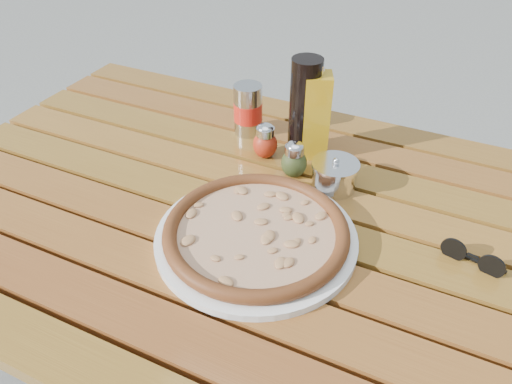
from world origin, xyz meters
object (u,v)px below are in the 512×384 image
at_px(pepper_shaker, 265,141).
at_px(oregano_shaker, 294,160).
at_px(soda_can, 248,110).
at_px(sunglasses, 472,258).
at_px(plate, 256,238).
at_px(parmesan_tin, 335,175).
at_px(olive_oil_cruet, 316,116).
at_px(table, 252,239).
at_px(dark_bottle, 305,108).
at_px(pizza, 256,231).

bearing_deg(pepper_shaker, oregano_shaker, -25.62).
relative_size(soda_can, sunglasses, 1.08).
distance_m(pepper_shaker, sunglasses, 0.48).
bearing_deg(sunglasses, plate, -150.63).
relative_size(plate, sunglasses, 3.24).
xyz_separation_m(plate, parmesan_tin, (0.07, 0.21, 0.02)).
bearing_deg(olive_oil_cruet, table, -98.96).
bearing_deg(soda_can, pepper_shaker, -44.46).
relative_size(pepper_shaker, dark_bottle, 0.37).
distance_m(pepper_shaker, soda_can, 0.11).
distance_m(pepper_shaker, oregano_shaker, 0.09).
bearing_deg(pizza, table, 121.33).
bearing_deg(pepper_shaker, olive_oil_cruet, 30.45).
distance_m(table, sunglasses, 0.41).
bearing_deg(sunglasses, soda_can, 169.50).
height_order(table, oregano_shaker, oregano_shaker).
distance_m(plate, dark_bottle, 0.33).
xyz_separation_m(table, olive_oil_cruet, (0.04, 0.24, 0.17)).
xyz_separation_m(oregano_shaker, sunglasses, (0.37, -0.11, -0.02)).
xyz_separation_m(olive_oil_cruet, sunglasses, (0.36, -0.21, -0.08)).
relative_size(olive_oil_cruet, sunglasses, 1.89).
distance_m(dark_bottle, sunglasses, 0.45).
xyz_separation_m(pepper_shaker, soda_can, (-0.08, 0.08, 0.02)).
distance_m(dark_bottle, soda_can, 0.16).
height_order(oregano_shaker, sunglasses, oregano_shaker).
bearing_deg(dark_bottle, plate, -83.88).
bearing_deg(pepper_shaker, sunglasses, -18.77).
bearing_deg(dark_bottle, parmesan_tin, -42.18).
relative_size(plate, olive_oil_cruet, 1.71).
height_order(oregano_shaker, olive_oil_cruet, olive_oil_cruet).
distance_m(table, olive_oil_cruet, 0.30).
xyz_separation_m(pizza, sunglasses, (0.35, 0.10, -0.01)).
height_order(table, plate, plate).
distance_m(olive_oil_cruet, parmesan_tin, 0.14).
relative_size(plate, soda_can, 3.00).
distance_m(dark_bottle, olive_oil_cruet, 0.03).
height_order(pepper_shaker, sunglasses, pepper_shaker).
bearing_deg(plate, sunglasses, 16.31).
height_order(pizza, sunglasses, sunglasses).
relative_size(oregano_shaker, parmesan_tin, 0.80).
bearing_deg(olive_oil_cruet, pizza, -88.62).
distance_m(dark_bottle, parmesan_tin, 0.16).
distance_m(plate, sunglasses, 0.37).
xyz_separation_m(plate, olive_oil_cruet, (-0.01, 0.31, 0.09)).
distance_m(pizza, parmesan_tin, 0.22).
distance_m(table, pepper_shaker, 0.22).
relative_size(table, pepper_shaker, 17.07).
xyz_separation_m(soda_can, sunglasses, (0.53, -0.23, -0.04)).
bearing_deg(soda_can, dark_bottle, -10.55).
relative_size(pizza, olive_oil_cruet, 1.58).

